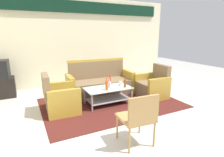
{
  "coord_description": "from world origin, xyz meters",
  "views": [
    {
      "loc": [
        -1.89,
        -2.97,
        1.68
      ],
      "look_at": [
        -0.03,
        0.73,
        0.65
      ],
      "focal_mm": 29.38,
      "sensor_mm": 36.0,
      "label": 1
    }
  ],
  "objects_px": {
    "wicker_chair": "(139,116)",
    "bottle_orange": "(107,85)",
    "armchair_right": "(152,86)",
    "bottle_red": "(110,82)",
    "couch": "(100,84)",
    "cup": "(121,83)",
    "coffee_table": "(108,93)",
    "bottle_brown": "(125,83)",
    "bottle_clear": "(110,85)",
    "armchair_left": "(60,99)"
  },
  "relations": [
    {
      "from": "armchair_right",
      "to": "bottle_orange",
      "type": "height_order",
      "value": "armchair_right"
    },
    {
      "from": "couch",
      "to": "cup",
      "type": "relative_size",
      "value": 18.31
    },
    {
      "from": "armchair_left",
      "to": "cup",
      "type": "relative_size",
      "value": 8.5
    },
    {
      "from": "wicker_chair",
      "to": "bottle_brown",
      "type": "bearing_deg",
      "value": 70.0
    },
    {
      "from": "armchair_right",
      "to": "bottle_red",
      "type": "distance_m",
      "value": 1.21
    },
    {
      "from": "armchair_right",
      "to": "bottle_red",
      "type": "xyz_separation_m",
      "value": [
        -1.18,
        0.19,
        0.22
      ]
    },
    {
      "from": "bottle_brown",
      "to": "bottle_red",
      "type": "bearing_deg",
      "value": 136.25
    },
    {
      "from": "armchair_left",
      "to": "bottle_orange",
      "type": "height_order",
      "value": "armchair_left"
    },
    {
      "from": "bottle_brown",
      "to": "wicker_chair",
      "type": "height_order",
      "value": "wicker_chair"
    },
    {
      "from": "bottle_red",
      "to": "wicker_chair",
      "type": "xyz_separation_m",
      "value": [
        -0.44,
        -1.86,
        -0.02
      ]
    },
    {
      "from": "couch",
      "to": "bottle_red",
      "type": "xyz_separation_m",
      "value": [
        0.0,
        -0.6,
        0.19
      ]
    },
    {
      "from": "bottle_red",
      "to": "cup",
      "type": "relative_size",
      "value": 2.63
    },
    {
      "from": "bottle_red",
      "to": "bottle_orange",
      "type": "distance_m",
      "value": 0.35
    },
    {
      "from": "bottle_brown",
      "to": "wicker_chair",
      "type": "bearing_deg",
      "value": -114.05
    },
    {
      "from": "coffee_table",
      "to": "armchair_right",
      "type": "bearing_deg",
      "value": -2.95
    },
    {
      "from": "coffee_table",
      "to": "bottle_clear",
      "type": "relative_size",
      "value": 4.99
    },
    {
      "from": "bottle_red",
      "to": "bottle_orange",
      "type": "relative_size",
      "value": 0.84
    },
    {
      "from": "armchair_left",
      "to": "bottle_clear",
      "type": "relative_size",
      "value": 3.86
    },
    {
      "from": "couch",
      "to": "bottle_brown",
      "type": "bearing_deg",
      "value": 110.59
    },
    {
      "from": "bottle_clear",
      "to": "cup",
      "type": "xyz_separation_m",
      "value": [
        0.35,
        0.08,
        -0.03
      ]
    },
    {
      "from": "armchair_right",
      "to": "bottle_clear",
      "type": "height_order",
      "value": "armchair_right"
    },
    {
      "from": "bottle_clear",
      "to": "bottle_brown",
      "type": "bearing_deg",
      "value": -16.92
    },
    {
      "from": "bottle_orange",
      "to": "cup",
      "type": "height_order",
      "value": "bottle_orange"
    },
    {
      "from": "armchair_right",
      "to": "coffee_table",
      "type": "distance_m",
      "value": 1.29
    },
    {
      "from": "wicker_chair",
      "to": "bottle_orange",
      "type": "bearing_deg",
      "value": 86.03
    },
    {
      "from": "armchair_right",
      "to": "cup",
      "type": "relative_size",
      "value": 8.5
    },
    {
      "from": "cup",
      "to": "coffee_table",
      "type": "bearing_deg",
      "value": -173.16
    },
    {
      "from": "couch",
      "to": "wicker_chair",
      "type": "height_order",
      "value": "couch"
    },
    {
      "from": "couch",
      "to": "bottle_brown",
      "type": "height_order",
      "value": "couch"
    },
    {
      "from": "bottle_clear",
      "to": "armchair_right",
      "type": "bearing_deg",
      "value": -1.56
    },
    {
      "from": "coffee_table",
      "to": "bottle_orange",
      "type": "relative_size",
      "value": 3.5
    },
    {
      "from": "cup",
      "to": "couch",
      "type": "bearing_deg",
      "value": 111.63
    },
    {
      "from": "bottle_orange",
      "to": "cup",
      "type": "relative_size",
      "value": 3.14
    },
    {
      "from": "bottle_brown",
      "to": "bottle_orange",
      "type": "height_order",
      "value": "bottle_orange"
    },
    {
      "from": "armchair_left",
      "to": "bottle_red",
      "type": "distance_m",
      "value": 1.25
    },
    {
      "from": "coffee_table",
      "to": "bottle_brown",
      "type": "bearing_deg",
      "value": -20.08
    },
    {
      "from": "couch",
      "to": "coffee_table",
      "type": "relative_size",
      "value": 1.66
    },
    {
      "from": "coffee_table",
      "to": "wicker_chair",
      "type": "xyz_separation_m",
      "value": [
        -0.33,
        -1.74,
        0.22
      ]
    },
    {
      "from": "armchair_left",
      "to": "wicker_chair",
      "type": "height_order",
      "value": "armchair_left"
    },
    {
      "from": "armchair_right",
      "to": "cup",
      "type": "bearing_deg",
      "value": 85.06
    },
    {
      "from": "couch",
      "to": "bottle_brown",
      "type": "distance_m",
      "value": 0.93
    },
    {
      "from": "coffee_table",
      "to": "cup",
      "type": "height_order",
      "value": "cup"
    },
    {
      "from": "bottle_orange",
      "to": "bottle_clear",
      "type": "bearing_deg",
      "value": 42.65
    },
    {
      "from": "couch",
      "to": "bottle_brown",
      "type": "relative_size",
      "value": 6.47
    },
    {
      "from": "bottle_orange",
      "to": "wicker_chair",
      "type": "distance_m",
      "value": 1.6
    },
    {
      "from": "bottle_orange",
      "to": "armchair_right",
      "type": "bearing_deg",
      "value": 3.57
    },
    {
      "from": "armchair_left",
      "to": "wicker_chair",
      "type": "relative_size",
      "value": 1.01
    },
    {
      "from": "coffee_table",
      "to": "bottle_brown",
      "type": "distance_m",
      "value": 0.48
    },
    {
      "from": "cup",
      "to": "wicker_chair",
      "type": "xyz_separation_m",
      "value": [
        -0.7,
        -1.78,
        0.03
      ]
    },
    {
      "from": "couch",
      "to": "wicker_chair",
      "type": "relative_size",
      "value": 2.18
    }
  ]
}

